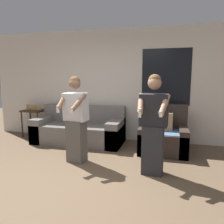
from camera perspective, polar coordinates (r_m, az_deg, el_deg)
name	(u,v)px	position (r m, az deg, el deg)	size (l,w,h in m)	color
ground_plane	(66,190)	(3.27, -11.81, -19.32)	(14.00, 14.00, 0.00)	brown
wall_back	(114,85)	(5.43, 0.60, 6.97)	(6.59, 0.07, 2.70)	silver
couch	(80,130)	(5.34, -8.48, -4.62)	(2.11, 0.94, 0.86)	slate
armchair	(163,136)	(4.75, 13.23, -6.16)	(0.97, 0.86, 0.97)	#332823
side_table	(34,114)	(6.12, -19.79, -0.46)	(0.55, 0.45, 0.85)	#332319
person_left	(76,120)	(4.00, -9.47, -2.06)	(0.49, 0.52, 1.57)	#56514C
person_right	(153,125)	(3.49, 10.74, -3.45)	(0.49, 0.49, 1.60)	#28282D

